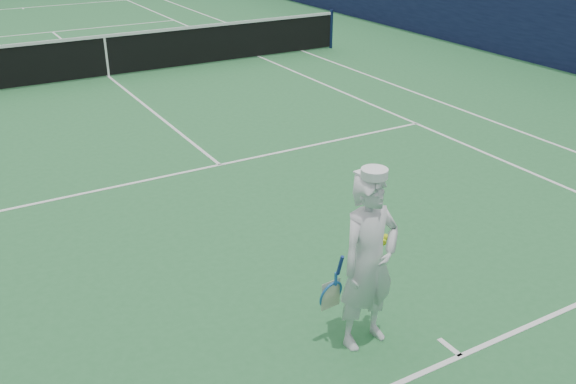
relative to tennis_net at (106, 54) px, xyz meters
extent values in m
plane|color=#296D39|center=(0.00, 0.00, -0.55)|extent=(80.00, 80.00, 0.00)
cube|color=white|center=(0.00, 11.88, -0.55)|extent=(11.03, 0.06, 0.01)
cube|color=white|center=(0.00, -11.88, -0.55)|extent=(11.03, 0.06, 0.01)
cube|color=white|center=(5.49, 0.00, -0.55)|extent=(0.06, 23.83, 0.01)
cube|color=white|center=(4.12, 0.00, -0.55)|extent=(0.06, 23.77, 0.01)
cube|color=white|center=(0.00, 6.40, -0.55)|extent=(8.23, 0.06, 0.01)
cube|color=white|center=(0.00, -6.40, -0.55)|extent=(8.23, 0.06, 0.01)
cube|color=white|center=(0.00, 0.00, -0.55)|extent=(0.06, 12.80, 0.01)
cube|color=white|center=(0.00, 11.73, -0.55)|extent=(0.06, 0.30, 0.01)
cube|color=white|center=(0.00, -11.73, -0.55)|extent=(0.06, 0.30, 0.01)
cylinder|color=#141E4C|center=(6.40, 0.00, -0.02)|extent=(0.09, 0.09, 1.07)
cube|color=black|center=(0.00, 0.00, -0.05)|extent=(12.79, 0.02, 0.92)
cube|color=white|center=(0.00, 0.00, 0.42)|extent=(12.79, 0.04, 0.07)
cube|color=white|center=(0.00, 0.00, -0.08)|extent=(0.05, 0.03, 0.94)
imported|color=silver|center=(-0.64, -11.22, 0.33)|extent=(0.68, 0.47, 1.77)
cylinder|color=white|center=(-0.64, -11.22, 1.23)|extent=(0.24, 0.24, 0.08)
cube|color=white|center=(-0.65, -11.09, 1.20)|extent=(0.19, 0.11, 0.02)
cylinder|color=navy|center=(-0.93, -11.16, 0.36)|extent=(0.04, 0.09, 0.22)
cube|color=#205FAE|center=(-0.93, -11.10, 0.18)|extent=(0.02, 0.02, 0.14)
torus|color=#205FAE|center=(-0.94, -11.04, -0.03)|extent=(0.30, 0.12, 0.29)
cube|color=beige|center=(-0.94, -11.04, -0.03)|extent=(0.22, 0.02, 0.30)
sphere|color=#CEE51A|center=(-0.39, -11.10, 0.42)|extent=(0.07, 0.07, 0.07)
sphere|color=#CEE51A|center=(-0.35, -11.07, 0.45)|extent=(0.07, 0.07, 0.07)
camera|label=1|loc=(-3.86, -15.27, 3.43)|focal=40.00mm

